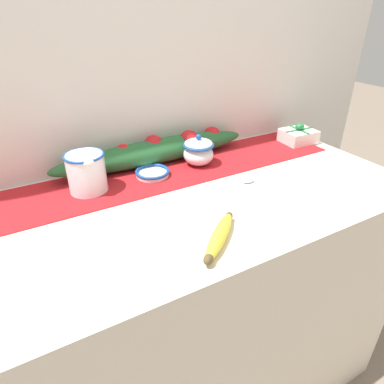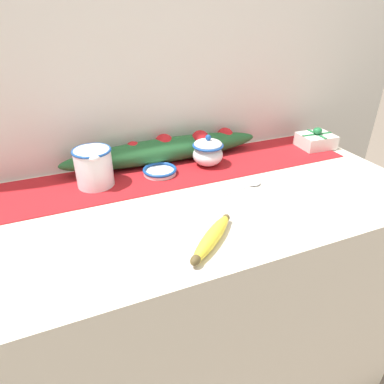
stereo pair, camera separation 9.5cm
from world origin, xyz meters
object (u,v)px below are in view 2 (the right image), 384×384
at_px(banana, 212,238).
at_px(sugar_bowl, 208,152).
at_px(spoon, 253,184).
at_px(small_dish, 160,171).
at_px(cream_pitcher, 94,166).
at_px(gift_box, 316,140).

bearing_deg(banana, sugar_bowl, 66.08).
xyz_separation_m(banana, spoon, (0.25, 0.22, -0.01)).
relative_size(small_dish, spoon, 0.76).
height_order(cream_pitcher, sugar_bowl, cream_pitcher).
relative_size(cream_pitcher, spoon, 0.93).
height_order(cream_pitcher, gift_box, cream_pitcher).
bearing_deg(small_dish, gift_box, -0.62).
distance_m(banana, gift_box, 0.77).
distance_m(cream_pitcher, small_dish, 0.22).
bearing_deg(gift_box, spoon, -155.48).
height_order(cream_pitcher, small_dish, cream_pitcher).
distance_m(sugar_bowl, gift_box, 0.47).
xyz_separation_m(banana, gift_box, (0.65, 0.40, 0.01)).
xyz_separation_m(sugar_bowl, gift_box, (0.47, -0.01, -0.02)).
bearing_deg(banana, gift_box, 31.64).
xyz_separation_m(cream_pitcher, spoon, (0.46, -0.19, -0.06)).
xyz_separation_m(small_dish, banana, (-0.00, -0.41, 0.00)).
bearing_deg(spoon, banana, -149.68).
bearing_deg(banana, small_dish, 89.49).
height_order(small_dish, banana, banana).
height_order(small_dish, gift_box, gift_box).
bearing_deg(sugar_bowl, spoon, -70.29).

